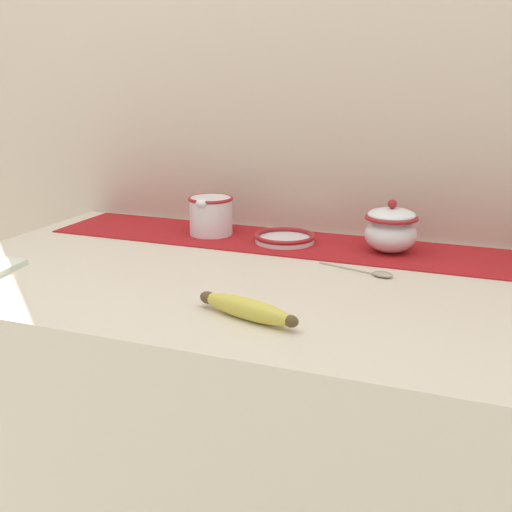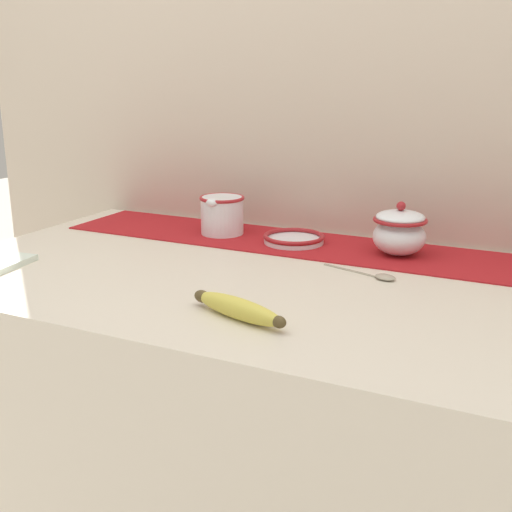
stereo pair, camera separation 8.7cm
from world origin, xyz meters
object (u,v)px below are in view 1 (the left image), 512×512
at_px(banana, 247,309).
at_px(spoon, 378,274).
at_px(cream_pitcher, 211,214).
at_px(sugar_bowl, 391,229).
at_px(small_dish, 285,238).

bearing_deg(banana, spoon, 63.25).
relative_size(cream_pitcher, banana, 0.64).
distance_m(banana, spoon, 0.34).
xyz_separation_m(cream_pitcher, sugar_bowl, (0.43, -0.00, 0.00)).
xyz_separation_m(sugar_bowl, banana, (-0.14, -0.48, -0.04)).
bearing_deg(sugar_bowl, banana, -106.84).
xyz_separation_m(cream_pitcher, banana, (0.29, -0.48, -0.04)).
distance_m(cream_pitcher, sugar_bowl, 0.43).
height_order(cream_pitcher, small_dish, cream_pitcher).
relative_size(cream_pitcher, small_dish, 0.89).
bearing_deg(sugar_bowl, cream_pitcher, 179.87).
height_order(cream_pitcher, sugar_bowl, sugar_bowl).
bearing_deg(small_dish, sugar_bowl, 1.47).
relative_size(small_dish, spoon, 0.87).
xyz_separation_m(cream_pitcher, small_dish, (0.19, -0.01, -0.04)).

